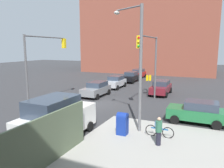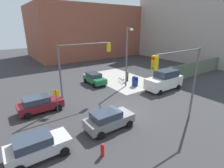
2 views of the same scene
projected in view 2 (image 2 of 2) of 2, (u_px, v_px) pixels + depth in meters
name	position (u px, v px, depth m)	size (l,w,h in m)	color
ground_plane	(122.00, 111.00, 17.64)	(120.00, 120.00, 0.00)	#333335
sidewalk_corner	(131.00, 76.00, 29.51)	(12.00, 12.00, 0.01)	#9E9B93
construction_fence	(199.00, 68.00, 30.28)	(22.81, 0.12, 2.40)	#56664C
building_warehouse_north	(91.00, 31.00, 50.16)	(32.00, 18.00, 12.99)	#93513D
building_loft_east	(200.00, 17.00, 44.60)	(20.00, 24.00, 20.17)	#ADA89E
smokestack	(142.00, 27.00, 55.44)	(1.80, 1.80, 15.14)	brown
traffic_signal_nw_corner	(82.00, 61.00, 18.49)	(6.27, 0.36, 6.50)	#59595B
traffic_signal_se_corner	(181.00, 73.00, 13.90)	(5.76, 0.36, 6.50)	#59595B
street_lamp_corner	(127.00, 53.00, 23.10)	(1.51, 2.40, 8.00)	slate
warning_sign_two_way	(56.00, 97.00, 16.93)	(0.48, 0.48, 2.40)	#4C4C4C
mailbox_blue	(135.00, 81.00, 24.64)	(0.56, 0.64, 1.43)	navy
fire_hydrant	(102.00, 150.00, 11.51)	(0.26, 0.26, 0.94)	red
sedan_maroon	(40.00, 104.00, 17.33)	(4.25, 2.02, 1.62)	maroon
sedan_green	(95.00, 78.00, 25.55)	(2.02, 4.00, 1.62)	#1E6638
sedan_silver	(37.00, 146.00, 11.32)	(3.99, 2.02, 1.62)	#B7BABF
coupe_gray	(109.00, 119.00, 14.50)	(4.16, 2.02, 1.62)	slate
van_white_delivery	(164.00, 80.00, 23.25)	(5.40, 2.32, 2.62)	white
pedestrian_crossing	(127.00, 76.00, 26.80)	(0.36, 0.36, 1.63)	#2D664C
bicycle_leaning_on_fence	(122.00, 81.00, 26.15)	(0.05, 1.75, 0.97)	black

